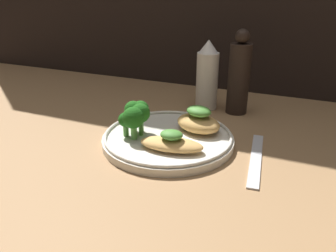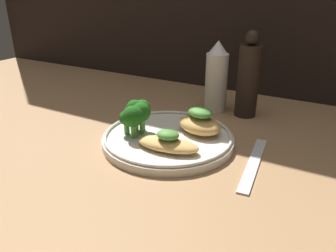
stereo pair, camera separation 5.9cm
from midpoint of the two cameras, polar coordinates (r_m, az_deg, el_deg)
ground_plane at (r=60.77cm, az=-2.79°, el=-3.43°), size 180.00×180.00×1.00cm
plate at (r=60.11cm, az=-2.82°, el=-2.17°), size 24.04×24.04×2.00cm
grilled_meat_front at (r=54.51cm, az=-2.50°, el=-3.04°), size 11.31×5.91×3.53cm
grilled_meat_middle at (r=61.15cm, az=2.58°, el=0.75°), size 10.23×8.67×4.92cm
broccoli_bunch at (r=59.39cm, az=-8.59°, el=1.89°), size 5.47×6.65×6.09cm
sauce_bottle at (r=75.43cm, az=4.60°, el=8.54°), size 4.97×4.97×15.87cm
pepper_grinder at (r=73.37cm, az=10.00°, el=8.51°), size 4.72×4.72×18.51cm
fork at (r=56.18cm, az=12.20°, el=-5.47°), size 3.76×18.58×0.60cm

